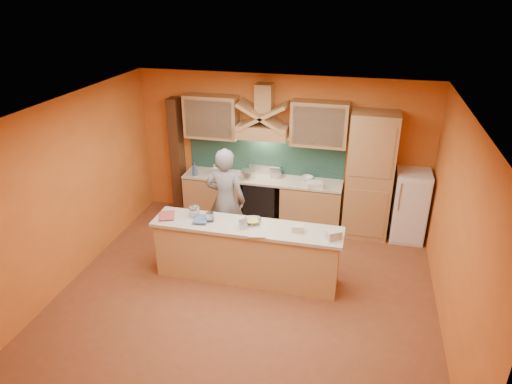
% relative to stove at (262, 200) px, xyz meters
% --- Properties ---
extents(floor, '(5.50, 5.00, 0.01)m').
position_rel_stove_xyz_m(floor, '(0.30, -2.20, -0.45)').
color(floor, brown).
rests_on(floor, ground).
extents(ceiling, '(5.50, 5.00, 0.01)m').
position_rel_stove_xyz_m(ceiling, '(0.30, -2.20, 2.35)').
color(ceiling, white).
rests_on(ceiling, wall_back).
extents(wall_back, '(5.50, 0.02, 2.80)m').
position_rel_stove_xyz_m(wall_back, '(0.30, 0.30, 0.95)').
color(wall_back, orange).
rests_on(wall_back, floor).
extents(wall_front, '(5.50, 0.02, 2.80)m').
position_rel_stove_xyz_m(wall_front, '(0.30, -4.70, 0.95)').
color(wall_front, orange).
rests_on(wall_front, floor).
extents(wall_left, '(0.02, 5.00, 2.80)m').
position_rel_stove_xyz_m(wall_left, '(-2.45, -2.20, 0.95)').
color(wall_left, orange).
rests_on(wall_left, floor).
extents(wall_right, '(0.02, 5.00, 2.80)m').
position_rel_stove_xyz_m(wall_right, '(3.05, -2.20, 0.95)').
color(wall_right, orange).
rests_on(wall_right, floor).
extents(base_cabinet_left, '(1.10, 0.60, 0.86)m').
position_rel_stove_xyz_m(base_cabinet_left, '(-0.95, 0.00, -0.02)').
color(base_cabinet_left, tan).
rests_on(base_cabinet_left, floor).
extents(base_cabinet_right, '(1.10, 0.60, 0.86)m').
position_rel_stove_xyz_m(base_cabinet_right, '(0.95, 0.00, -0.02)').
color(base_cabinet_right, tan).
rests_on(base_cabinet_right, floor).
extents(counter_top, '(3.00, 0.62, 0.04)m').
position_rel_stove_xyz_m(counter_top, '(-0.00, 0.00, 0.45)').
color(counter_top, beige).
rests_on(counter_top, base_cabinet_left).
extents(stove, '(0.60, 0.58, 0.90)m').
position_rel_stove_xyz_m(stove, '(0.00, 0.00, 0.00)').
color(stove, black).
rests_on(stove, floor).
extents(backsplash, '(3.00, 0.03, 0.70)m').
position_rel_stove_xyz_m(backsplash, '(-0.00, 0.28, 0.80)').
color(backsplash, '#1A3B34').
rests_on(backsplash, wall_back).
extents(range_hood, '(0.92, 0.50, 0.24)m').
position_rel_stove_xyz_m(range_hood, '(0.00, 0.05, 1.37)').
color(range_hood, tan).
rests_on(range_hood, wall_back).
extents(hood_chimney, '(0.30, 0.30, 0.50)m').
position_rel_stove_xyz_m(hood_chimney, '(0.00, 0.15, 1.95)').
color(hood_chimney, tan).
rests_on(hood_chimney, wall_back).
extents(upper_cabinet_left, '(1.00, 0.35, 0.80)m').
position_rel_stove_xyz_m(upper_cabinet_left, '(-1.00, 0.12, 1.55)').
color(upper_cabinet_left, tan).
rests_on(upper_cabinet_left, wall_back).
extents(upper_cabinet_right, '(1.00, 0.35, 0.80)m').
position_rel_stove_xyz_m(upper_cabinet_right, '(1.00, 0.12, 1.55)').
color(upper_cabinet_right, tan).
rests_on(upper_cabinet_right, wall_back).
extents(pantry_column, '(0.80, 0.60, 2.30)m').
position_rel_stove_xyz_m(pantry_column, '(1.95, 0.00, 0.70)').
color(pantry_column, tan).
rests_on(pantry_column, floor).
extents(fridge, '(0.58, 0.60, 1.30)m').
position_rel_stove_xyz_m(fridge, '(2.70, 0.00, 0.20)').
color(fridge, white).
rests_on(fridge, floor).
extents(trim_column_left, '(0.20, 0.30, 2.30)m').
position_rel_stove_xyz_m(trim_column_left, '(-1.75, 0.15, 0.70)').
color(trim_column_left, '#472816').
rests_on(trim_column_left, floor).
extents(island_body, '(2.80, 0.55, 0.88)m').
position_rel_stove_xyz_m(island_body, '(0.20, -1.90, -0.01)').
color(island_body, tan).
rests_on(island_body, floor).
extents(island_top, '(2.90, 0.62, 0.05)m').
position_rel_stove_xyz_m(island_top, '(0.20, -1.90, 0.47)').
color(island_top, beige).
rests_on(island_top, island_body).
extents(person, '(0.68, 0.45, 1.85)m').
position_rel_stove_xyz_m(person, '(-0.37, -1.12, 0.48)').
color(person, gray).
rests_on(person, floor).
extents(pot_large, '(0.30, 0.30, 0.17)m').
position_rel_stove_xyz_m(pot_large, '(-0.25, -0.10, 0.54)').
color(pot_large, silver).
rests_on(pot_large, stove).
extents(pot_small, '(0.25, 0.25, 0.15)m').
position_rel_stove_xyz_m(pot_small, '(0.24, 0.11, 0.53)').
color(pot_small, '#BBBCC3').
rests_on(pot_small, stove).
extents(soap_bottle_a, '(0.11, 0.11, 0.19)m').
position_rel_stove_xyz_m(soap_bottle_a, '(-0.93, -0.03, 0.57)').
color(soap_bottle_a, beige).
rests_on(soap_bottle_a, counter_top).
extents(soap_bottle_b, '(0.13, 0.13, 0.26)m').
position_rel_stove_xyz_m(soap_bottle_b, '(-1.27, -0.19, 0.60)').
color(soap_bottle_b, '#32568B').
rests_on(soap_bottle_b, counter_top).
extents(bowl_back, '(0.23, 0.23, 0.07)m').
position_rel_stove_xyz_m(bowl_back, '(0.84, 0.10, 0.50)').
color(bowl_back, silver).
rests_on(bowl_back, counter_top).
extents(dish_rack, '(0.33, 0.29, 0.10)m').
position_rel_stove_xyz_m(dish_rack, '(1.01, -0.19, 0.52)').
color(dish_rack, white).
rests_on(dish_rack, counter_top).
extents(book_lower, '(0.33, 0.37, 0.03)m').
position_rel_stove_xyz_m(book_lower, '(-1.18, -1.97, 0.51)').
color(book_lower, '#B74144').
rests_on(book_lower, island_top).
extents(book_upper, '(0.25, 0.31, 0.02)m').
position_rel_stove_xyz_m(book_upper, '(-0.61, -1.94, 0.53)').
color(book_upper, '#436595').
rests_on(book_upper, island_top).
extents(jar_large, '(0.16, 0.16, 0.16)m').
position_rel_stove_xyz_m(jar_large, '(-0.66, -1.80, 0.57)').
color(jar_large, silver).
rests_on(jar_large, island_top).
extents(jar_small, '(0.16, 0.16, 0.13)m').
position_rel_stove_xyz_m(jar_small, '(-0.38, -1.89, 0.56)').
color(jar_small, white).
rests_on(jar_small, island_top).
extents(kitchen_scale, '(0.14, 0.14, 0.09)m').
position_rel_stove_xyz_m(kitchen_scale, '(0.17, -1.98, 0.54)').
color(kitchen_scale, silver).
rests_on(kitchen_scale, island_top).
extents(mixing_bowl, '(0.32, 0.32, 0.06)m').
position_rel_stove_xyz_m(mixing_bowl, '(0.27, -1.80, 0.53)').
color(mixing_bowl, white).
rests_on(mixing_bowl, island_top).
extents(cloth, '(0.29, 0.24, 0.02)m').
position_rel_stove_xyz_m(cloth, '(0.42, -2.13, 0.50)').
color(cloth, beige).
rests_on(cloth, island_top).
extents(grocery_bag_a, '(0.25, 0.24, 0.13)m').
position_rel_stove_xyz_m(grocery_bag_a, '(1.50, -1.98, 0.56)').
color(grocery_bag_a, beige).
rests_on(grocery_bag_a, island_top).
extents(grocery_bag_b, '(0.17, 0.14, 0.10)m').
position_rel_stove_xyz_m(grocery_bag_b, '(0.98, -1.90, 0.54)').
color(grocery_bag_b, beige).
rests_on(grocery_bag_b, island_top).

